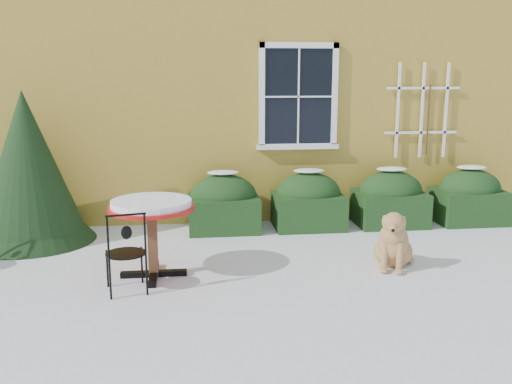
{
  "coord_description": "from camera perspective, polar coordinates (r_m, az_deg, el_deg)",
  "views": [
    {
      "loc": [
        -0.84,
        -5.79,
        2.32
      ],
      "look_at": [
        0.0,
        1.0,
        0.9
      ],
      "focal_mm": 40.0,
      "sensor_mm": 36.0,
      "label": 1
    }
  ],
  "objects": [
    {
      "name": "ground",
      "position": [
        6.29,
        1.14,
        -9.91
      ],
      "size": [
        80.0,
        80.0,
        0.0
      ],
      "primitive_type": "plane",
      "color": "white",
      "rests_on": "ground"
    },
    {
      "name": "house",
      "position": [
        12.84,
        -3.42,
        15.72
      ],
      "size": [
        12.4,
        8.4,
        6.4
      ],
      "color": "gold",
      "rests_on": "ground"
    },
    {
      "name": "hedge_row",
      "position": [
        8.91,
        9.35,
        -0.85
      ],
      "size": [
        4.95,
        0.8,
        0.91
      ],
      "color": "black",
      "rests_on": "ground"
    },
    {
      "name": "evergreen_shrub",
      "position": [
        8.52,
        -21.78,
        0.95
      ],
      "size": [
        1.75,
        1.75,
        2.11
      ],
      "rotation": [
        0.0,
        0.0,
        0.07
      ],
      "color": "black",
      "rests_on": "ground"
    },
    {
      "name": "bistro_table",
      "position": [
        6.62,
        -10.4,
        -2.07
      ],
      "size": [
        0.99,
        0.99,
        0.92
      ],
      "rotation": [
        0.0,
        0.0,
        -0.34
      ],
      "color": "black",
      "rests_on": "ground"
    },
    {
      "name": "patio_chair_near",
      "position": [
        6.28,
        -12.87,
        -5.86
      ],
      "size": [
        0.48,
        0.47,
        0.91
      ],
      "rotation": [
        0.0,
        0.0,
        3.35
      ],
      "color": "black",
      "rests_on": "ground"
    },
    {
      "name": "dog",
      "position": [
        7.12,
        13.55,
        -5.07
      ],
      "size": [
        0.64,
        0.81,
        0.75
      ],
      "rotation": [
        0.0,
        0.0,
        -0.39
      ],
      "color": "tan",
      "rests_on": "ground"
    }
  ]
}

